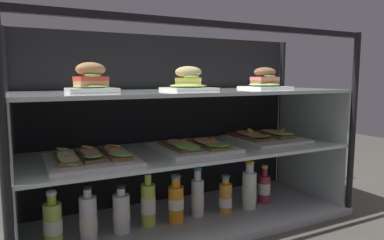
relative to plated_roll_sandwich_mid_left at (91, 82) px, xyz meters
The scene contains 22 objects.
ground_plane 0.82m from the plated_roll_sandwich_mid_left, ahead, with size 6.00×6.00×0.02m, color #43423B.
case_base_deck 0.80m from the plated_roll_sandwich_mid_left, ahead, with size 1.54×0.55×0.04m, color #A5A6AA.
case_frame 0.52m from the plated_roll_sandwich_mid_left, 23.28° to the left, with size 1.54×0.55×0.90m.
riser_lower_tier 0.66m from the plated_roll_sandwich_mid_left, ahead, with size 1.48×0.49×0.31m.
shelf_lower_glass 0.55m from the plated_roll_sandwich_mid_left, ahead, with size 1.50×0.51×0.01m, color silver.
riser_upper_tier 0.49m from the plated_roll_sandwich_mid_left, ahead, with size 1.48×0.49×0.26m.
shelf_upper_glass 0.45m from the plated_roll_sandwich_mid_left, ahead, with size 1.50×0.51×0.01m, color silver.
plated_roll_sandwich_mid_left is the anchor object (origin of this frame).
plated_roll_sandwich_far_left 0.44m from the plated_roll_sandwich_mid_left, ahead, with size 0.21×0.21×0.11m.
plated_roll_sandwich_right_of_center 0.91m from the plated_roll_sandwich_mid_left, ahead, with size 0.21×0.21×0.11m.
open_sandwich_tray_far_right 0.30m from the plated_roll_sandwich_mid_left, 149.54° to the right, with size 0.34×0.36×0.06m.
open_sandwich_tray_near_left_corner 0.55m from the plated_roll_sandwich_mid_left, ahead, with size 0.34×0.36×0.06m.
open_sandwich_tray_near_right_corner 0.95m from the plated_roll_sandwich_mid_left, ahead, with size 0.34×0.36×0.06m.
juice_bottle_front_fourth 0.57m from the plated_roll_sandwich_mid_left, behind, with size 0.07×0.07×0.22m.
juice_bottle_back_left 0.55m from the plated_roll_sandwich_mid_left, 154.27° to the right, with size 0.07×0.07×0.22m.
juice_bottle_front_left_end 0.56m from the plated_roll_sandwich_mid_left, ahead, with size 0.07×0.07×0.21m.
juice_bottle_front_right_end 0.58m from the plated_roll_sandwich_mid_left, ahead, with size 0.06×0.06×0.24m.
juice_bottle_near_post 0.65m from the plated_roll_sandwich_mid_left, ahead, with size 0.07×0.07×0.22m.
juice_bottle_back_center 0.72m from the plated_roll_sandwich_mid_left, ahead, with size 0.06×0.06×0.23m.
juice_bottle_back_right 0.83m from the plated_roll_sandwich_mid_left, ahead, with size 0.06×0.06×0.19m.
juice_bottle_front_second 0.93m from the plated_roll_sandwich_mid_left, ahead, with size 0.07×0.07×0.24m.
juice_bottle_tucked_behind 1.03m from the plated_roll_sandwich_mid_left, ahead, with size 0.06×0.06×0.20m.
Camera 1 is at (-0.71, -1.41, 0.69)m, focal length 32.36 mm.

